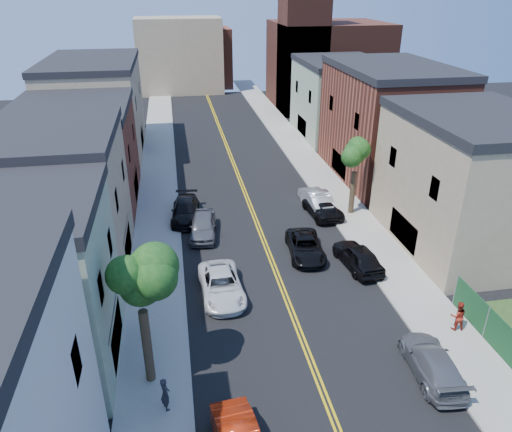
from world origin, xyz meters
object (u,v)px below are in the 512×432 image
black_suv_lane (305,247)px  pedestrian_left (165,394)px  grey_car_left (203,226)px  white_pickup (222,285)px  pedestrian_right (458,316)px  dark_car_right_far (322,208)px  black_car_right (358,256)px  black_car_left (186,210)px  silver_car_right (316,199)px  grey_car_right (432,363)px

black_suv_lane → pedestrian_left: 15.47m
grey_car_left → black_suv_lane: size_ratio=0.96×
grey_car_left → black_suv_lane: (6.77, -4.16, -0.12)m
white_pickup → pedestrian_right: (12.21, -5.52, 0.28)m
grey_car_left → pedestrian_left: (-2.87, -16.26, 0.18)m
dark_car_right_far → grey_car_left: bearing=5.9°
grey_car_left → black_car_right: (9.81, -6.24, -0.01)m
black_car_left → black_car_right: bearing=-34.7°
black_car_right → silver_car_right: silver_car_right is taller
grey_car_left → dark_car_right_far: (9.81, 1.87, -0.15)m
black_car_right → pedestrian_left: pedestrian_left is taller
white_pickup → dark_car_right_far: size_ratio=1.10×
silver_car_right → black_car_right: bearing=88.9°
black_suv_lane → pedestrian_right: bearing=-52.3°
silver_car_right → pedestrian_right: pedestrian_right is taller
black_car_left → grey_car_right: (11.00, -19.29, -0.05)m
grey_car_left → silver_car_right: 10.23m
white_pickup → silver_car_right: size_ratio=1.04×
grey_car_left → dark_car_right_far: grey_car_left is taller
black_car_left → grey_car_right: size_ratio=1.07×
grey_car_left → grey_car_right: 18.98m
grey_car_left → black_suv_lane: grey_car_left is taller
black_car_left → black_car_right: 14.40m
grey_car_left → pedestrian_left: bearing=-92.8°
black_car_left → dark_car_right_far: black_car_left is taller
white_pickup → black_suv_lane: (6.25, 3.77, -0.05)m
silver_car_right → pedestrian_left: bearing=55.4°
black_car_left → black_suv_lane: size_ratio=1.06×
black_car_left → black_car_right: (11.00, -9.29, 0.05)m
black_car_left → pedestrian_right: size_ratio=3.03×
grey_car_left → silver_car_right: silver_car_right is taller
black_car_left → grey_car_right: black_car_left is taller
black_suv_lane → grey_car_right: bearing=-70.8°
black_suv_lane → dark_car_right_far: bearing=68.3°
black_car_right → black_suv_lane: bearing=-41.0°
grey_car_right → pedestrian_left: size_ratio=2.90×
black_car_left → pedestrian_left: (-1.68, -19.31, 0.23)m
black_car_right → dark_car_right_far: bearing=-96.7°
grey_car_right → dark_car_right_far: grey_car_right is taller
grey_car_left → white_pickup: bearing=-79.1°
grey_car_left → pedestrian_left: 16.52m
grey_car_right → silver_car_right: (-0.11, 19.48, 0.12)m
pedestrian_left → pedestrian_right: bearing=-99.6°
black_car_left → silver_car_right: 10.90m
grey_car_left → pedestrian_left: size_ratio=2.82×
black_car_right → dark_car_right_far: black_car_right is taller
silver_car_right → pedestrian_right: 16.97m
silver_car_right → white_pickup: bearing=48.8°
grey_car_right → pedestrian_right: size_ratio=2.83×
white_pickup → pedestrian_right: pedestrian_right is taller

